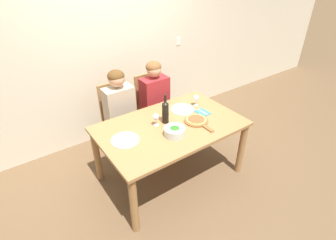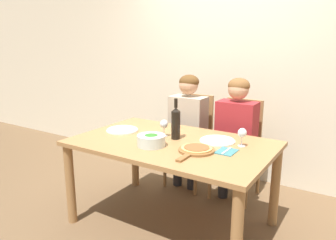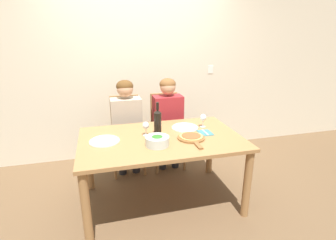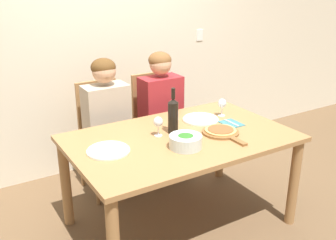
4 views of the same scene
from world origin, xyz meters
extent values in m
plane|color=brown|center=(0.00, 0.00, 0.00)|extent=(40.00, 40.00, 0.00)
cube|color=beige|center=(0.00, 1.35, 1.35)|extent=(10.00, 0.05, 2.70)
cube|color=white|center=(1.10, 1.32, 1.25)|extent=(0.08, 0.01, 0.12)
cube|color=#9E7042|center=(0.00, 0.00, 0.74)|extent=(1.65, 1.04, 0.04)
cylinder|color=#9E7042|center=(-0.76, -0.46, 0.36)|extent=(0.08, 0.08, 0.72)
cylinder|color=#9E7042|center=(0.76, -0.46, 0.36)|extent=(0.08, 0.08, 0.72)
cylinder|color=#9E7042|center=(-0.76, 0.46, 0.36)|extent=(0.08, 0.08, 0.72)
cylinder|color=#9E7042|center=(0.76, 0.46, 0.36)|extent=(0.08, 0.08, 0.72)
cube|color=#9E7042|center=(-0.27, 0.79, 0.45)|extent=(0.42, 0.42, 0.04)
cube|color=#9E7042|center=(-0.27, 0.98, 0.73)|extent=(0.38, 0.03, 0.53)
cylinder|color=#9E7042|center=(-0.46, 0.60, 0.22)|extent=(0.04, 0.04, 0.43)
cylinder|color=#9E7042|center=(-0.08, 0.60, 0.22)|extent=(0.04, 0.04, 0.43)
cylinder|color=#9E7042|center=(-0.46, 0.98, 0.22)|extent=(0.04, 0.04, 0.43)
cylinder|color=#9E7042|center=(-0.08, 0.98, 0.22)|extent=(0.04, 0.04, 0.43)
cube|color=#9E7042|center=(0.28, 0.79, 0.45)|extent=(0.42, 0.42, 0.04)
cube|color=#9E7042|center=(0.28, 0.98, 0.73)|extent=(0.38, 0.03, 0.53)
cylinder|color=#9E7042|center=(0.09, 0.60, 0.22)|extent=(0.04, 0.04, 0.43)
cylinder|color=#9E7042|center=(0.47, 0.60, 0.22)|extent=(0.04, 0.04, 0.43)
cylinder|color=#9E7042|center=(0.09, 0.98, 0.22)|extent=(0.04, 0.04, 0.43)
cylinder|color=#9E7042|center=(0.47, 0.98, 0.22)|extent=(0.04, 0.04, 0.43)
cylinder|color=#28282D|center=(-0.36, 0.71, 0.23)|extent=(0.10, 0.10, 0.47)
cylinder|color=#28282D|center=(-0.18, 0.71, 0.23)|extent=(0.10, 0.10, 0.47)
cube|color=tan|center=(-0.27, 0.77, 0.74)|extent=(0.38, 0.22, 0.54)
cylinder|color=tan|center=(-0.47, 0.52, 0.59)|extent=(0.07, 0.31, 0.14)
cylinder|color=tan|center=(-0.07, 0.52, 0.59)|extent=(0.07, 0.31, 0.14)
sphere|color=tan|center=(-0.27, 0.77, 1.13)|extent=(0.20, 0.20, 0.20)
ellipsoid|color=#563819|center=(-0.27, 0.78, 1.16)|extent=(0.21, 0.21, 0.15)
cylinder|color=#28282D|center=(0.19, 0.71, 0.23)|extent=(0.10, 0.10, 0.47)
cylinder|color=#28282D|center=(0.37, 0.71, 0.23)|extent=(0.10, 0.10, 0.47)
cube|color=maroon|center=(0.28, 0.77, 0.74)|extent=(0.38, 0.22, 0.54)
cylinder|color=maroon|center=(0.08, 0.52, 0.59)|extent=(0.07, 0.31, 0.14)
cylinder|color=maroon|center=(0.48, 0.52, 0.59)|extent=(0.07, 0.31, 0.14)
sphere|color=tan|center=(0.28, 0.77, 1.13)|extent=(0.20, 0.20, 0.20)
ellipsoid|color=brown|center=(0.28, 0.78, 1.16)|extent=(0.21, 0.21, 0.15)
cylinder|color=black|center=(-0.01, 0.08, 0.88)|extent=(0.08, 0.08, 0.24)
cone|color=black|center=(-0.01, 0.08, 1.02)|extent=(0.08, 0.08, 0.03)
cylinder|color=black|center=(-0.01, 0.08, 1.07)|extent=(0.03, 0.03, 0.08)
cylinder|color=silver|center=(-0.08, -0.19, 0.80)|extent=(0.23, 0.23, 0.09)
ellipsoid|color=#2D6B23|center=(-0.08, -0.19, 0.81)|extent=(0.19, 0.19, 0.10)
cylinder|color=silver|center=(-0.57, 0.03, 0.77)|extent=(0.30, 0.30, 0.01)
torus|color=silver|center=(-0.57, 0.03, 0.77)|extent=(0.29, 0.29, 0.02)
cylinder|color=silver|center=(0.32, 0.20, 0.77)|extent=(0.30, 0.30, 0.01)
torus|color=silver|center=(0.32, 0.20, 0.77)|extent=(0.29, 0.29, 0.02)
cylinder|color=brown|center=(0.29, -0.11, 0.77)|extent=(0.28, 0.28, 0.02)
cube|color=brown|center=(0.29, -0.32, 0.77)|extent=(0.04, 0.14, 0.02)
cylinder|color=tan|center=(0.29, -0.11, 0.78)|extent=(0.24, 0.24, 0.01)
cylinder|color=#AD4C28|center=(0.29, -0.11, 0.79)|extent=(0.20, 0.20, 0.01)
cylinder|color=silver|center=(-0.14, 0.09, 0.76)|extent=(0.06, 0.06, 0.01)
cylinder|color=silver|center=(-0.14, 0.09, 0.80)|extent=(0.01, 0.01, 0.07)
ellipsoid|color=silver|center=(-0.14, 0.09, 0.87)|extent=(0.07, 0.07, 0.08)
ellipsoid|color=maroon|center=(-0.14, 0.09, 0.86)|extent=(0.06, 0.06, 0.03)
cylinder|color=silver|center=(0.54, 0.19, 0.76)|extent=(0.06, 0.06, 0.01)
cylinder|color=silver|center=(0.54, 0.19, 0.80)|extent=(0.01, 0.01, 0.07)
ellipsoid|color=silver|center=(0.54, 0.19, 0.87)|extent=(0.07, 0.07, 0.08)
ellipsoid|color=maroon|center=(0.54, 0.19, 0.86)|extent=(0.06, 0.06, 0.03)
cube|color=#387075|center=(0.49, 0.00, 0.76)|extent=(0.14, 0.18, 0.01)
cube|color=silver|center=(0.49, 0.00, 0.77)|extent=(0.01, 0.17, 0.01)
camera|label=1|loc=(-1.48, -2.04, 2.39)|focal=28.00mm
camera|label=2|loc=(1.38, -2.23, 1.59)|focal=35.00mm
camera|label=3|loc=(-0.57, -2.44, 1.78)|focal=28.00mm
camera|label=4|loc=(-1.48, -2.25, 1.90)|focal=42.00mm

